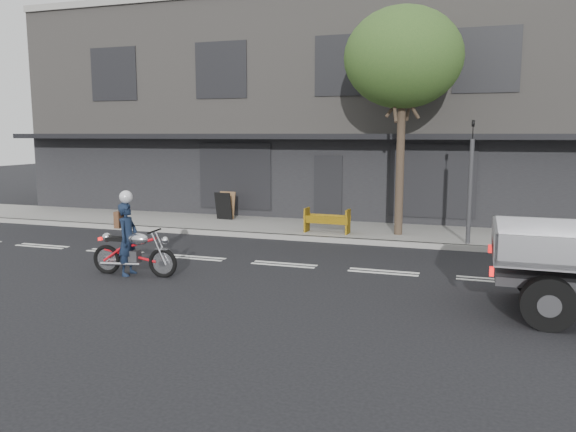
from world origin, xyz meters
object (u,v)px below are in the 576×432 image
Objects in this scene: sandwich_board at (223,206)px; traffic_light_pole at (470,189)px; construction_barrier at (325,221)px; rider at (128,239)px; motorcycle at (134,251)px; street_tree at (403,58)px.

traffic_light_pole is at bearing -7.75° from sandwich_board.
rider is at bearing -118.80° from construction_barrier.
motorcycle reaches higher than construction_barrier.
traffic_light_pole is 8.93m from motorcycle.
street_tree is at bearing -43.46° from rider.
construction_barrier is 4.40m from sandwich_board.
sandwich_board is (-4.10, 1.60, 0.09)m from construction_barrier.
sandwich_board is (-1.15, 7.24, 0.09)m from motorcycle.
rider is (-5.20, -6.22, -4.46)m from street_tree.
street_tree is 4.89× the size of construction_barrier.
motorcycle is at bearing -75.88° from sandwich_board.
construction_barrier is at bearing -16.27° from sandwich_board.
street_tree is 9.30m from motorcycle.
traffic_light_pole is 3.64× the size of sandwich_board.
motorcycle is 7.33m from sandwich_board.
traffic_light_pole is 8.47m from sandwich_board.
motorcycle is 2.15× the size of sandwich_board.
traffic_light_pole is 4.26m from construction_barrier.
construction_barrier is (3.10, 5.63, -0.28)m from rider.
sandwich_board is at bearing 4.30° from rider.
construction_barrier is at bearing -32.36° from rider.
construction_barrier is at bearing -164.45° from street_tree.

